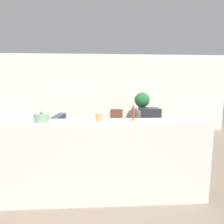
% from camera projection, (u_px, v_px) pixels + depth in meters
% --- Properties ---
extents(ground_plane, '(14.00, 14.00, 0.00)m').
position_uv_depth(ground_plane, '(99.00, 179.00, 2.95)').
color(ground_plane, '#756656').
extents(wall_back, '(9.00, 0.06, 2.70)m').
position_uv_depth(wall_back, '(101.00, 94.00, 6.17)').
color(wall_back, beige).
rests_on(wall_back, ground_plane).
extents(couch, '(0.95, 1.88, 0.79)m').
position_uv_depth(couch, '(68.00, 137.00, 4.55)').
color(couch, '#384256').
rests_on(couch, ground_plane).
extents(tv_stand, '(0.91, 0.58, 0.41)m').
position_uv_depth(tv_stand, '(149.00, 132.00, 5.36)').
color(tv_stand, brown).
rests_on(tv_stand, ground_plane).
extents(television, '(0.60, 0.55, 0.53)m').
position_uv_depth(television, '(149.00, 117.00, 5.29)').
color(television, '#232328').
rests_on(television, tv_stand).
extents(wooden_chair, '(0.44, 0.44, 0.88)m').
position_uv_depth(wooden_chair, '(117.00, 122.00, 5.44)').
color(wooden_chair, brown).
rests_on(wooden_chair, ground_plane).
extents(plant_stand, '(0.16, 0.16, 0.83)m').
position_uv_depth(plant_stand, '(142.00, 122.00, 5.77)').
color(plant_stand, brown).
rests_on(plant_stand, ground_plane).
extents(potted_plant, '(0.48, 0.48, 0.58)m').
position_uv_depth(potted_plant, '(142.00, 100.00, 5.67)').
color(potted_plant, '#4C4C51').
rests_on(potted_plant, plant_stand).
extents(foreground_counter, '(2.93, 0.44, 1.09)m').
position_uv_depth(foreground_counter, '(98.00, 160.00, 2.40)').
color(foreground_counter, beige).
rests_on(foreground_counter, ground_plane).
extents(decorative_bowl, '(0.19, 0.19, 0.15)m').
position_uv_depth(decorative_bowl, '(42.00, 118.00, 2.28)').
color(decorative_bowl, gray).
rests_on(decorative_bowl, foreground_counter).
extents(candle_jar, '(0.09, 0.09, 0.10)m').
position_uv_depth(candle_jar, '(99.00, 117.00, 2.32)').
color(candle_jar, '#C6844C').
rests_on(candle_jar, foreground_counter).
extents(candlestick, '(0.07, 0.07, 0.20)m').
position_uv_depth(candlestick, '(133.00, 116.00, 2.34)').
color(candlestick, '#B7933D').
rests_on(candlestick, foreground_counter).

